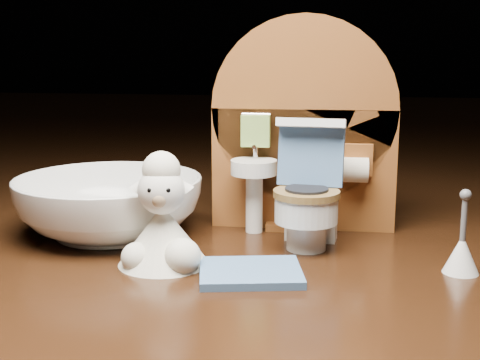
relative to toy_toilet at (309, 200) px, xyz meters
name	(u,v)px	position (x,y,z in m)	size (l,w,h in m)	color
backdrop_panel	(303,137)	(-0.01, 0.04, 0.04)	(0.13, 0.05, 0.15)	brown
toy_toilet	(309,200)	(0.00, 0.00, 0.00)	(0.05, 0.06, 0.08)	white
bath_mat	(251,273)	(-0.03, -0.06, -0.03)	(0.06, 0.05, 0.00)	#466995
toilet_brush	(462,251)	(0.09, -0.04, -0.02)	(0.02, 0.02, 0.05)	white
plush_lamb	(163,225)	(-0.08, -0.05, -0.01)	(0.05, 0.05, 0.07)	silver
ceramic_bowl	(109,206)	(-0.14, 0.01, -0.01)	(0.13, 0.13, 0.04)	white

